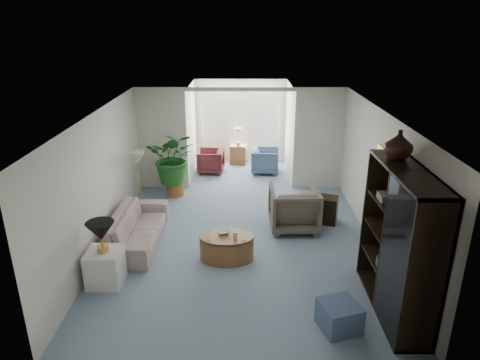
{
  "coord_description": "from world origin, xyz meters",
  "views": [
    {
      "loc": [
        0.03,
        -7.12,
        4.01
      ],
      "look_at": [
        0.0,
        0.6,
        1.1
      ],
      "focal_mm": 32.28,
      "sensor_mm": 36.0,
      "label": 1
    }
  ],
  "objects_px": {
    "coffee_cup": "(235,236)",
    "coffee_table": "(227,247)",
    "side_table_dark": "(326,209)",
    "sunroom_chair_blue": "(265,161)",
    "end_table": "(105,267)",
    "ottoman": "(339,316)",
    "framed_picture": "(383,162)",
    "plant_pot": "(175,189)",
    "table_lamp": "(101,231)",
    "wingback_chair": "(294,208)",
    "sunroom_chair_maroon": "(211,161)",
    "floor_lamp": "(137,158)",
    "coffee_bowl": "(224,232)",
    "cabinet_urn": "(399,145)",
    "entertainment_cabinet": "(399,243)",
    "sunroom_table": "(238,155)",
    "sofa": "(137,228)"
  },
  "relations": [
    {
      "from": "coffee_table",
      "to": "floor_lamp",
      "type": "bearing_deg",
      "value": 135.15
    },
    {
      "from": "coffee_cup",
      "to": "side_table_dark",
      "type": "xyz_separation_m",
      "value": [
        1.86,
        1.58,
        -0.21
      ]
    },
    {
      "from": "side_table_dark",
      "to": "coffee_table",
      "type": "bearing_deg",
      "value": -143.54
    },
    {
      "from": "wingback_chair",
      "to": "sunroom_table",
      "type": "distance_m",
      "value": 4.3
    },
    {
      "from": "floor_lamp",
      "to": "sunroom_chair_maroon",
      "type": "xyz_separation_m",
      "value": [
        1.35,
        2.64,
        -0.93
      ]
    },
    {
      "from": "floor_lamp",
      "to": "plant_pot",
      "type": "relative_size",
      "value": 0.9
    },
    {
      "from": "table_lamp",
      "to": "framed_picture",
      "type": "bearing_deg",
      "value": 13.47
    },
    {
      "from": "coffee_bowl",
      "to": "sunroom_table",
      "type": "distance_m",
      "value": 5.23
    },
    {
      "from": "coffee_bowl",
      "to": "side_table_dark",
      "type": "xyz_separation_m",
      "value": [
        2.06,
        1.38,
        -0.2
      ]
    },
    {
      "from": "floor_lamp",
      "to": "ottoman",
      "type": "bearing_deg",
      "value": -46.75
    },
    {
      "from": "ottoman",
      "to": "cabinet_urn",
      "type": "bearing_deg",
      "value": 48.38
    },
    {
      "from": "sunroom_chair_blue",
      "to": "floor_lamp",
      "type": "bearing_deg",
      "value": 136.87
    },
    {
      "from": "end_table",
      "to": "coffee_cup",
      "type": "distance_m",
      "value": 2.17
    },
    {
      "from": "wingback_chair",
      "to": "side_table_dark",
      "type": "xyz_separation_m",
      "value": [
        0.7,
        0.3,
        -0.16
      ]
    },
    {
      "from": "plant_pot",
      "to": "sunroom_chair_blue",
      "type": "relative_size",
      "value": 0.54
    },
    {
      "from": "sunroom_chair_blue",
      "to": "sunroom_table",
      "type": "bearing_deg",
      "value": 49.04
    },
    {
      "from": "wingback_chair",
      "to": "entertainment_cabinet",
      "type": "bearing_deg",
      "value": 112.61
    },
    {
      "from": "table_lamp",
      "to": "ottoman",
      "type": "xyz_separation_m",
      "value": [
        3.51,
        -1.07,
        -0.74
      ]
    },
    {
      "from": "coffee_table",
      "to": "coffee_bowl",
      "type": "height_order",
      "value": "coffee_bowl"
    },
    {
      "from": "sofa",
      "to": "wingback_chair",
      "type": "distance_m",
      "value": 3.08
    },
    {
      "from": "entertainment_cabinet",
      "to": "plant_pot",
      "type": "height_order",
      "value": "entertainment_cabinet"
    },
    {
      "from": "coffee_table",
      "to": "coffee_cup",
      "type": "bearing_deg",
      "value": -33.69
    },
    {
      "from": "framed_picture",
      "to": "plant_pot",
      "type": "height_order",
      "value": "framed_picture"
    },
    {
      "from": "table_lamp",
      "to": "end_table",
      "type": "bearing_deg",
      "value": 0.0
    },
    {
      "from": "wingback_chair",
      "to": "cabinet_urn",
      "type": "height_order",
      "value": "cabinet_urn"
    },
    {
      "from": "end_table",
      "to": "cabinet_urn",
      "type": "relative_size",
      "value": 1.41
    },
    {
      "from": "end_table",
      "to": "wingback_chair",
      "type": "relative_size",
      "value": 0.6
    },
    {
      "from": "wingback_chair",
      "to": "plant_pot",
      "type": "bearing_deg",
      "value": -35.05
    },
    {
      "from": "coffee_bowl",
      "to": "wingback_chair",
      "type": "height_order",
      "value": "wingback_chair"
    },
    {
      "from": "coffee_cup",
      "to": "coffee_table",
      "type": "bearing_deg",
      "value": 146.31
    },
    {
      "from": "cabinet_urn",
      "to": "ottoman",
      "type": "height_order",
      "value": "cabinet_urn"
    },
    {
      "from": "ottoman",
      "to": "sunroom_chair_blue",
      "type": "bearing_deg",
      "value": 96.13
    },
    {
      "from": "floor_lamp",
      "to": "plant_pot",
      "type": "bearing_deg",
      "value": 58.62
    },
    {
      "from": "coffee_bowl",
      "to": "cabinet_urn",
      "type": "height_order",
      "value": "cabinet_urn"
    },
    {
      "from": "table_lamp",
      "to": "plant_pot",
      "type": "relative_size",
      "value": 1.1
    },
    {
      "from": "wingback_chair",
      "to": "sunroom_chair_maroon",
      "type": "height_order",
      "value": "wingback_chair"
    },
    {
      "from": "table_lamp",
      "to": "coffee_table",
      "type": "distance_m",
      "value": 2.17
    },
    {
      "from": "coffee_cup",
      "to": "wingback_chair",
      "type": "distance_m",
      "value": 1.73
    },
    {
      "from": "side_table_dark",
      "to": "sunroom_chair_blue",
      "type": "xyz_separation_m",
      "value": [
        -1.1,
        3.09,
        0.06
      ]
    },
    {
      "from": "coffee_table",
      "to": "side_table_dark",
      "type": "xyz_separation_m",
      "value": [
        2.01,
        1.48,
        0.06
      ]
    },
    {
      "from": "wingback_chair",
      "to": "cabinet_urn",
      "type": "xyz_separation_m",
      "value": [
        1.15,
        -2.04,
        1.91
      ]
    },
    {
      "from": "sofa",
      "to": "ottoman",
      "type": "bearing_deg",
      "value": -125.7
    },
    {
      "from": "framed_picture",
      "to": "end_table",
      "type": "bearing_deg",
      "value": -166.53
    },
    {
      "from": "coffee_cup",
      "to": "sunroom_chair_maroon",
      "type": "bearing_deg",
      "value": 99.01
    },
    {
      "from": "coffee_table",
      "to": "coffee_bowl",
      "type": "distance_m",
      "value": 0.28
    },
    {
      "from": "end_table",
      "to": "table_lamp",
      "type": "bearing_deg",
      "value": 0.0
    },
    {
      "from": "side_table_dark",
      "to": "sunroom_table",
      "type": "bearing_deg",
      "value": 115.74
    },
    {
      "from": "entertainment_cabinet",
      "to": "wingback_chair",
      "type": "bearing_deg",
      "value": 114.36
    },
    {
      "from": "coffee_bowl",
      "to": "sunroom_chair_maroon",
      "type": "height_order",
      "value": "sunroom_chair_maroon"
    },
    {
      "from": "side_table_dark",
      "to": "sunroom_table",
      "type": "distance_m",
      "value": 4.26
    }
  ]
}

